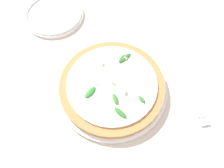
{
  "coord_description": "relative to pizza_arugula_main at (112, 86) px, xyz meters",
  "views": [
    {
      "loc": [
        -0.24,
        -0.02,
        0.56
      ],
      "look_at": [
        0.04,
        -0.01,
        0.03
      ],
      "focal_mm": 35.0,
      "sensor_mm": 36.0,
      "label": 1
    }
  ],
  "objects": [
    {
      "name": "fork",
      "position": [
        -0.15,
        -0.26,
        -0.01
      ],
      "size": [
        0.22,
        0.06,
        0.0
      ],
      "rotation": [
        0.0,
        0.0,
        0.2
      ],
      "color": "silver",
      "rests_on": "ground_plane"
    },
    {
      "name": "pizza_arugula_main",
      "position": [
        0.0,
        0.0,
        0.0
      ],
      "size": [
        0.31,
        0.31,
        0.05
      ],
      "color": "white",
      "rests_on": "ground_plane"
    },
    {
      "name": "side_plate_white",
      "position": [
        0.27,
        0.21,
        -0.01
      ],
      "size": [
        0.2,
        0.2,
        0.02
      ],
      "color": "white",
      "rests_on": "ground_plane"
    },
    {
      "name": "napkin",
      "position": [
        -0.16,
        -0.26,
        -0.01
      ],
      "size": [
        0.15,
        0.1,
        0.01
      ],
      "rotation": [
        0.0,
        0.0,
        -0.05
      ],
      "color": "silver",
      "rests_on": "ground_plane"
    },
    {
      "name": "ground_plane",
      "position": [
        -0.04,
        0.01,
        -0.02
      ],
      "size": [
        6.0,
        6.0,
        0.0
      ],
      "primitive_type": "plane",
      "color": "beige"
    }
  ]
}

